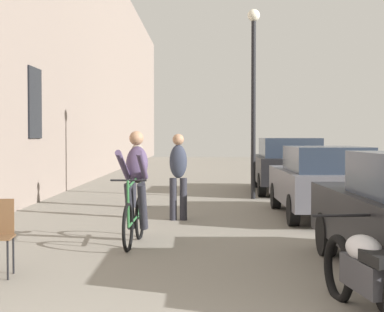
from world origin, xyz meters
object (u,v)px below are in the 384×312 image
object	(u,v)px
cyclist_on_bicycle	(135,190)
pedestrian_mid	(138,166)
parked_car_third	(287,164)
parked_motorcycle	(369,275)
parked_car_second	(322,180)
street_lamp	(253,79)
pedestrian_near	(178,172)

from	to	relation	value
cyclist_on_bicycle	pedestrian_mid	distance (m)	4.67
parked_car_third	parked_motorcycle	distance (m)	12.44
parked_motorcycle	parked_car_second	bearing A→B (deg)	82.26
cyclist_on_bicycle	pedestrian_mid	size ratio (longest dim) A/B	1.05
cyclist_on_bicycle	pedestrian_mid	bearing A→B (deg)	95.63
cyclist_on_bicycle	parked_car_third	size ratio (longest dim) A/B	0.39
cyclist_on_bicycle	pedestrian_mid	world-z (taller)	cyclist_on_bicycle
street_lamp	parked_car_second	world-z (taller)	street_lamp
parked_car_third	cyclist_on_bicycle	bearing A→B (deg)	-112.34
pedestrian_mid	street_lamp	xyz separation A→B (m)	(2.80, 1.95, 2.16)
pedestrian_near	street_lamp	distance (m)	4.94
parked_car_second	parked_car_third	bearing A→B (deg)	89.40
parked_car_second	parked_motorcycle	size ratio (longest dim) A/B	1.88
cyclist_on_bicycle	pedestrian_near	distance (m)	2.59
cyclist_on_bicycle	parked_car_third	xyz separation A→B (m)	(3.49, 8.49, 0.01)
pedestrian_near	parked_motorcycle	world-z (taller)	pedestrian_near
cyclist_on_bicycle	street_lamp	xyz separation A→B (m)	(2.35, 6.60, 2.30)
cyclist_on_bicycle	parked_car_second	bearing A→B (deg)	41.34
street_lamp	parked_motorcycle	distance (m)	10.84
street_lamp	parked_motorcycle	xyz separation A→B (m)	(0.15, -10.50, -2.70)
parked_car_second	pedestrian_mid	bearing A→B (deg)	157.25
pedestrian_near	street_lamp	world-z (taller)	street_lamp
cyclist_on_bicycle	pedestrian_near	xyz separation A→B (m)	(0.56, 2.53, 0.13)
parked_car_second	parked_car_third	world-z (taller)	parked_car_third
pedestrian_near	parked_car_third	distance (m)	6.64
cyclist_on_bicycle	parked_car_third	bearing A→B (deg)	67.66
parked_car_second	pedestrian_near	bearing A→B (deg)	-170.37
parked_car_second	parked_motorcycle	xyz separation A→B (m)	(-0.94, -6.92, -0.34)
pedestrian_mid	cyclist_on_bicycle	bearing A→B (deg)	-84.37
street_lamp	parked_car_second	xyz separation A→B (m)	(1.09, -3.58, -2.37)
street_lamp	cyclist_on_bicycle	bearing A→B (deg)	-109.57
pedestrian_near	parked_car_second	distance (m)	2.92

